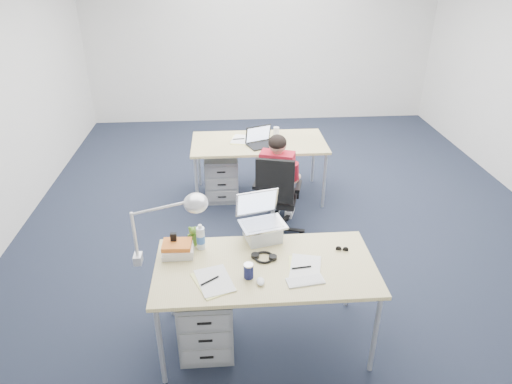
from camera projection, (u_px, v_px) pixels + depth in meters
floor at (285, 215)px, 5.37m from camera, size 7.00×7.00×0.00m
room at (291, 68)px, 4.58m from camera, size 6.02×7.02×2.80m
desk_near at (265, 271)px, 3.32m from camera, size 1.60×0.80×0.73m
desk_far at (259, 145)px, 5.48m from camera, size 1.60×0.80×0.73m
office_chair at (276, 212)px, 4.90m from camera, size 0.73×0.73×0.95m
seated_person at (279, 181)px, 4.90m from camera, size 0.47×0.66×1.12m
drawer_pedestal_near at (206, 316)px, 3.49m from camera, size 0.40×0.50×0.55m
drawer_pedestal_far at (222, 176)px, 5.67m from camera, size 0.40×0.50×0.55m
silver_laptop at (263, 219)px, 3.52m from camera, size 0.40×0.35×0.36m
wireless_keyboard at (305, 281)px, 3.14m from camera, size 0.27×0.14×0.01m
computer_mouse at (261, 281)px, 3.11m from camera, size 0.06×0.09×0.03m
headphones at (264, 257)px, 3.37m from camera, size 0.22×0.19×0.03m
can_koozie at (249, 271)px, 3.15m from camera, size 0.08×0.08×0.11m
water_bottle at (201, 237)px, 3.45m from camera, size 0.07×0.07×0.21m
bear_figurine at (193, 236)px, 3.50m from camera, size 0.10×0.09×0.16m
book_stack at (178, 249)px, 3.39m from camera, size 0.27×0.24×0.10m
cordless_phone at (174, 243)px, 3.41m from camera, size 0.05×0.03×0.17m
papers_left at (213, 282)px, 3.13m from camera, size 0.31×0.37×0.01m
papers_right at (304, 268)px, 3.26m from camera, size 0.27×0.34×0.01m
sunglasses at (342, 249)px, 3.46m from camera, size 0.11×0.07×0.02m
desk_lamp at (158, 228)px, 3.21m from camera, size 0.53×0.37×0.57m
dark_laptop at (262, 137)px, 5.28m from camera, size 0.41×0.41×0.23m
far_cup at (276, 131)px, 5.63m from camera, size 0.09×0.09×0.10m
far_papers at (240, 140)px, 5.50m from camera, size 0.27×0.34×0.01m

